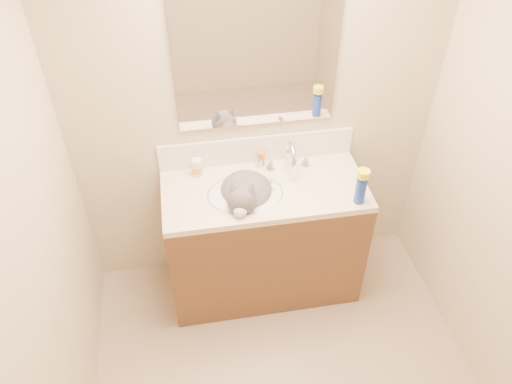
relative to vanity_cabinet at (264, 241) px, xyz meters
name	(u,v)px	position (x,y,z in m)	size (l,w,h in m)	color
room_shell	(317,229)	(0.00, -0.97, 1.08)	(2.24, 2.54, 2.52)	#C3B391
vanity_cabinet	(264,241)	(0.00, 0.00, 0.00)	(1.20, 0.55, 0.82)	brown
counter_slab	(265,191)	(0.00, 0.00, 0.43)	(1.20, 0.55, 0.04)	beige
basin	(245,203)	(-0.12, -0.03, 0.38)	(0.45, 0.36, 0.14)	silver
faucet	(290,159)	(0.18, 0.14, 0.54)	(0.28, 0.20, 0.21)	silver
cat	(246,196)	(-0.12, -0.03, 0.43)	(0.41, 0.48, 0.34)	#4B484B
backsplash	(257,149)	(0.00, 0.26, 0.54)	(1.20, 0.02, 0.18)	silver
mirror	(257,60)	(0.00, 0.26, 1.13)	(0.90, 0.02, 0.80)	white
pill_bottle	(197,167)	(-0.37, 0.19, 0.51)	(0.06, 0.06, 0.11)	silver
pill_label	(197,169)	(-0.37, 0.19, 0.50)	(0.06, 0.06, 0.04)	orange
silver_jar	(259,162)	(0.01, 0.21, 0.48)	(0.05, 0.05, 0.06)	#B7B7BC
amber_bottle	(262,159)	(0.02, 0.22, 0.50)	(0.04, 0.04, 0.09)	#C06916
toothbrush	(271,183)	(0.04, 0.04, 0.46)	(0.02, 0.15, 0.01)	silver
toothbrush_head	(271,182)	(0.04, 0.04, 0.46)	(0.02, 0.03, 0.02)	#6483D4
spray_can	(360,191)	(0.50, -0.21, 0.53)	(0.06, 0.06, 0.17)	#1738A3
spray_cap	(363,174)	(0.50, -0.21, 0.65)	(0.07, 0.07, 0.04)	#E3EF19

